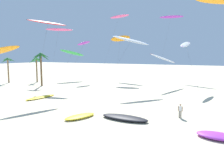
{
  "coord_description": "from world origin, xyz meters",
  "views": [
    {
      "loc": [
        15.01,
        -1.31,
        7.01
      ],
      "look_at": [
        2.72,
        23.26,
        4.26
      ],
      "focal_mm": 30.02,
      "sensor_mm": 36.0,
      "label": 1
    }
  ],
  "objects_px": {
    "flying_kite_7": "(84,43)",
    "grounded_kite_2": "(41,97)",
    "palm_tree_0": "(36,62)",
    "flying_kite_3": "(131,40)",
    "grounded_kite_3": "(125,118)",
    "flying_kite_4": "(186,44)",
    "flying_kite_0": "(171,17)",
    "flying_kite_8": "(72,53)",
    "grounded_kite_1": "(80,116)",
    "palm_tree_2": "(41,59)",
    "grounded_kite_0": "(218,136)",
    "palm_tree_1": "(8,62)",
    "person_mid_field": "(180,110)",
    "flying_kite_10": "(163,59)",
    "flying_kite_1": "(48,23)",
    "flying_kite_5": "(59,30)",
    "flying_kite_6": "(120,38)",
    "flying_kite_11": "(119,16)"
  },
  "relations": [
    {
      "from": "flying_kite_1",
      "to": "person_mid_field",
      "type": "height_order",
      "value": "flying_kite_1"
    },
    {
      "from": "grounded_kite_2",
      "to": "person_mid_field",
      "type": "xyz_separation_m",
      "value": [
        21.99,
        -0.11,
        0.73
      ]
    },
    {
      "from": "flying_kite_4",
      "to": "flying_kite_6",
      "type": "bearing_deg",
      "value": 160.56
    },
    {
      "from": "palm_tree_2",
      "to": "flying_kite_4",
      "type": "xyz_separation_m",
      "value": [
        30.46,
        8.69,
        3.07
      ]
    },
    {
      "from": "palm_tree_1",
      "to": "flying_kite_6",
      "type": "xyz_separation_m",
      "value": [
        25.16,
        14.92,
        6.27
      ]
    },
    {
      "from": "palm_tree_0",
      "to": "grounded_kite_0",
      "type": "height_order",
      "value": "palm_tree_0"
    },
    {
      "from": "flying_kite_7",
      "to": "flying_kite_10",
      "type": "bearing_deg",
      "value": -0.45
    },
    {
      "from": "palm_tree_0",
      "to": "flying_kite_3",
      "type": "distance_m",
      "value": 27.67
    },
    {
      "from": "flying_kite_3",
      "to": "grounded_kite_0",
      "type": "relative_size",
      "value": 3.27
    },
    {
      "from": "grounded_kite_0",
      "to": "flying_kite_0",
      "type": "bearing_deg",
      "value": 104.97
    },
    {
      "from": "palm_tree_0",
      "to": "flying_kite_5",
      "type": "bearing_deg",
      "value": -17.49
    },
    {
      "from": "grounded_kite_0",
      "to": "grounded_kite_1",
      "type": "distance_m",
      "value": 13.74
    },
    {
      "from": "flying_kite_1",
      "to": "grounded_kite_0",
      "type": "height_order",
      "value": "flying_kite_1"
    },
    {
      "from": "flying_kite_4",
      "to": "flying_kite_10",
      "type": "relative_size",
      "value": 1.47
    },
    {
      "from": "flying_kite_6",
      "to": "flying_kite_11",
      "type": "relative_size",
      "value": 0.62
    },
    {
      "from": "grounded_kite_1",
      "to": "grounded_kite_2",
      "type": "xyz_separation_m",
      "value": [
        -11.85,
        5.25,
        -0.04
      ]
    },
    {
      "from": "flying_kite_3",
      "to": "grounded_kite_0",
      "type": "xyz_separation_m",
      "value": [
        14.35,
        -16.79,
        -9.76
      ]
    },
    {
      "from": "flying_kite_8",
      "to": "person_mid_field",
      "type": "distance_m",
      "value": 40.29
    },
    {
      "from": "flying_kite_8",
      "to": "grounded_kite_1",
      "type": "bearing_deg",
      "value": -50.27
    },
    {
      "from": "flying_kite_7",
      "to": "grounded_kite_2",
      "type": "bearing_deg",
      "value": -74.94
    },
    {
      "from": "grounded_kite_3",
      "to": "flying_kite_4",
      "type": "bearing_deg",
      "value": 79.49
    },
    {
      "from": "flying_kite_6",
      "to": "palm_tree_1",
      "type": "bearing_deg",
      "value": -149.33
    },
    {
      "from": "flying_kite_4",
      "to": "grounded_kite_1",
      "type": "height_order",
      "value": "flying_kite_4"
    },
    {
      "from": "flying_kite_6",
      "to": "flying_kite_10",
      "type": "xyz_separation_m",
      "value": [
        12.11,
        -3.79,
        -5.2
      ]
    },
    {
      "from": "flying_kite_5",
      "to": "flying_kite_6",
      "type": "bearing_deg",
      "value": 58.84
    },
    {
      "from": "palm_tree_0",
      "to": "flying_kite_6",
      "type": "xyz_separation_m",
      "value": [
        19.79,
        10.52,
        6.37
      ]
    },
    {
      "from": "flying_kite_6",
      "to": "palm_tree_2",
      "type": "bearing_deg",
      "value": -132.89
    },
    {
      "from": "flying_kite_0",
      "to": "flying_kite_7",
      "type": "relative_size",
      "value": 1.73
    },
    {
      "from": "flying_kite_3",
      "to": "flying_kite_7",
      "type": "distance_m",
      "value": 18.53
    },
    {
      "from": "flying_kite_6",
      "to": "flying_kite_8",
      "type": "distance_m",
      "value": 15.23
    },
    {
      "from": "flying_kite_8",
      "to": "grounded_kite_2",
      "type": "bearing_deg",
      "value": -63.78
    },
    {
      "from": "flying_kite_0",
      "to": "grounded_kite_3",
      "type": "distance_m",
      "value": 45.12
    },
    {
      "from": "flying_kite_1",
      "to": "flying_kite_8",
      "type": "relative_size",
      "value": 1.14
    },
    {
      "from": "flying_kite_0",
      "to": "person_mid_field",
      "type": "relative_size",
      "value": 12.41
    },
    {
      "from": "flying_kite_4",
      "to": "flying_kite_8",
      "type": "height_order",
      "value": "flying_kite_4"
    },
    {
      "from": "flying_kite_3",
      "to": "flying_kite_10",
      "type": "distance_m",
      "value": 9.79
    },
    {
      "from": "palm_tree_1",
      "to": "flying_kite_5",
      "type": "bearing_deg",
      "value": 2.93
    },
    {
      "from": "palm_tree_1",
      "to": "person_mid_field",
      "type": "distance_m",
      "value": 44.6
    },
    {
      "from": "flying_kite_4",
      "to": "flying_kite_7",
      "type": "xyz_separation_m",
      "value": [
        -26.13,
        2.33,
        1.16
      ]
    },
    {
      "from": "flying_kite_8",
      "to": "flying_kite_10",
      "type": "xyz_separation_m",
      "value": [
        26.75,
        -1.81,
        -1.49
      ]
    },
    {
      "from": "flying_kite_5",
      "to": "flying_kite_0",
      "type": "bearing_deg",
      "value": 55.3
    },
    {
      "from": "grounded_kite_1",
      "to": "grounded_kite_0",
      "type": "bearing_deg",
      "value": 3.88
    },
    {
      "from": "person_mid_field",
      "to": "flying_kite_3",
      "type": "bearing_deg",
      "value": 130.62
    },
    {
      "from": "grounded_kite_0",
      "to": "flying_kite_10",
      "type": "bearing_deg",
      "value": 111.48
    },
    {
      "from": "flying_kite_8",
      "to": "flying_kite_10",
      "type": "height_order",
      "value": "flying_kite_8"
    },
    {
      "from": "grounded_kite_3",
      "to": "flying_kite_1",
      "type": "bearing_deg",
      "value": 160.55
    },
    {
      "from": "palm_tree_2",
      "to": "grounded_kite_2",
      "type": "height_order",
      "value": "palm_tree_2"
    },
    {
      "from": "flying_kite_0",
      "to": "palm_tree_2",
      "type": "bearing_deg",
      "value": -130.68
    },
    {
      "from": "flying_kite_3",
      "to": "flying_kite_0",
      "type": "bearing_deg",
      "value": 82.88
    },
    {
      "from": "flying_kite_0",
      "to": "flying_kite_7",
      "type": "distance_m",
      "value": 27.49
    }
  ]
}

